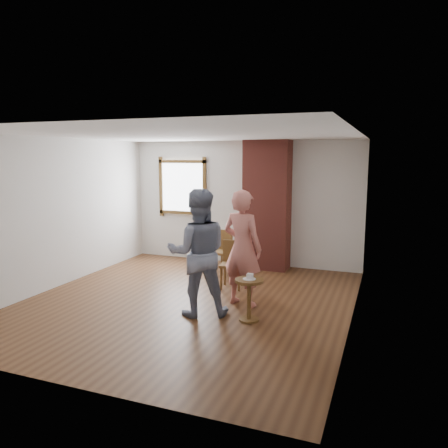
% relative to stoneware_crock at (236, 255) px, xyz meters
% --- Properties ---
extents(ground, '(5.50, 5.50, 0.00)m').
position_rel_stoneware_crock_xyz_m(ground, '(0.02, -2.40, -0.24)').
color(ground, brown).
rests_on(ground, ground).
extents(room_shell, '(5.04, 5.52, 2.62)m').
position_rel_stoneware_crock_xyz_m(room_shell, '(-0.04, -1.79, 1.57)').
color(room_shell, silver).
rests_on(room_shell, ground).
extents(brick_chimney, '(0.90, 0.50, 2.60)m').
position_rel_stoneware_crock_xyz_m(brick_chimney, '(0.62, 0.10, 1.06)').
color(brick_chimney, brown).
rests_on(brick_chimney, ground).
extents(stoneware_crock, '(0.44, 0.44, 0.49)m').
position_rel_stoneware_crock_xyz_m(stoneware_crock, '(0.00, 0.00, 0.00)').
color(stoneware_crock, tan).
rests_on(stoneware_crock, ground).
extents(dark_pot, '(0.18, 0.18, 0.15)m').
position_rel_stoneware_crock_xyz_m(dark_pot, '(-0.70, 0.00, -0.17)').
color(dark_pot, black).
rests_on(dark_pot, ground).
extents(dining_chair_left, '(0.45, 0.45, 0.83)m').
position_rel_stoneware_crock_xyz_m(dining_chair_left, '(-0.15, -0.51, 0.22)').
color(dining_chair_left, brown).
rests_on(dining_chair_left, ground).
extents(dining_chair_right, '(0.44, 0.44, 0.82)m').
position_rel_stoneware_crock_xyz_m(dining_chair_right, '(0.41, -1.39, 0.22)').
color(dining_chair_right, brown).
rests_on(dining_chair_right, ground).
extents(side_table, '(0.40, 0.40, 0.60)m').
position_rel_stoneware_crock_xyz_m(side_table, '(1.17, -2.81, 0.16)').
color(side_table, brown).
rests_on(side_table, ground).
extents(cake_plate, '(0.18, 0.18, 0.01)m').
position_rel_stoneware_crock_xyz_m(cake_plate, '(1.17, -2.81, 0.36)').
color(cake_plate, white).
rests_on(cake_plate, side_table).
extents(cake_slice, '(0.08, 0.07, 0.06)m').
position_rel_stoneware_crock_xyz_m(cake_slice, '(1.18, -2.81, 0.39)').
color(cake_slice, white).
rests_on(cake_slice, cake_plate).
extents(man, '(1.11, 1.01, 1.83)m').
position_rel_stoneware_crock_xyz_m(man, '(0.41, -2.84, 0.67)').
color(man, '#151A3A').
rests_on(man, ground).
extents(person_pink, '(0.74, 0.58, 1.79)m').
position_rel_stoneware_crock_xyz_m(person_pink, '(0.87, -2.21, 0.65)').
color(person_pink, '#CA7165').
rests_on(person_pink, ground).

